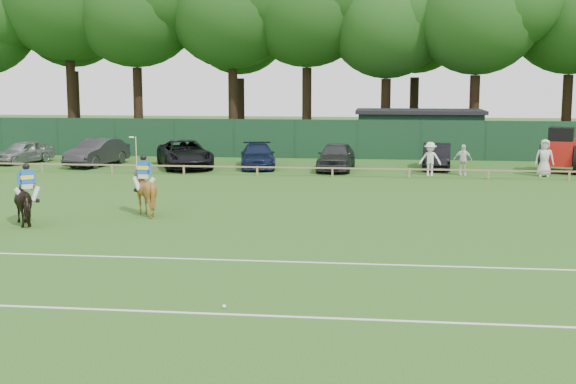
% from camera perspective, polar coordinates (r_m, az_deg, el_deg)
% --- Properties ---
extents(ground, '(160.00, 160.00, 0.00)m').
position_cam_1_polar(ground, '(22.94, -2.17, -4.54)').
color(ground, '#1E4C14').
rests_on(ground, ground).
extents(horse_dark, '(1.87, 2.06, 1.62)m').
position_cam_1_polar(horse_dark, '(28.70, -18.72, -0.69)').
color(horse_dark, black).
rests_on(horse_dark, ground).
extents(horse_chestnut, '(1.55, 1.71, 1.76)m').
position_cam_1_polar(horse_chestnut, '(29.60, -10.60, 0.02)').
color(horse_chestnut, brown).
rests_on(horse_chestnut, ground).
extents(sedan_silver, '(2.94, 4.39, 1.39)m').
position_cam_1_polar(sedan_silver, '(49.39, -19.02, 2.83)').
color(sedan_silver, '#9B9DA0').
rests_on(sedan_silver, ground).
extents(sedan_grey, '(2.63, 5.04, 1.58)m').
position_cam_1_polar(sedan_grey, '(46.74, -13.97, 2.87)').
color(sedan_grey, '#29282B').
rests_on(sedan_grey, ground).
extents(suv_black, '(4.70, 6.29, 1.59)m').
position_cam_1_polar(suv_black, '(44.65, -7.65, 2.80)').
color(suv_black, black).
rests_on(suv_black, ground).
extents(sedan_navy, '(2.74, 4.99, 1.37)m').
position_cam_1_polar(sedan_navy, '(44.31, -2.26, 2.68)').
color(sedan_navy, '#111A38').
rests_on(sedan_navy, ground).
extents(hatch_grey, '(2.11, 4.70, 1.57)m').
position_cam_1_polar(hatch_grey, '(43.15, 3.59, 2.65)').
color(hatch_grey, '#2D2D2F').
rests_on(hatch_grey, ground).
extents(estate_black, '(1.85, 4.48, 1.44)m').
position_cam_1_polar(estate_black, '(44.60, 10.96, 2.62)').
color(estate_black, black).
rests_on(estate_black, ground).
extents(spectator_left, '(1.23, 0.80, 1.78)m').
position_cam_1_polar(spectator_left, '(41.42, 10.49, 2.43)').
color(spectator_left, silver).
rests_on(spectator_left, ground).
extents(spectator_mid, '(0.98, 0.42, 1.65)m').
position_cam_1_polar(spectator_mid, '(41.86, 12.82, 2.33)').
color(spectator_mid, silver).
rests_on(spectator_mid, ground).
extents(spectator_right, '(1.00, 0.69, 1.96)m').
position_cam_1_polar(spectator_right, '(42.56, 18.47, 2.41)').
color(spectator_right, beige).
rests_on(spectator_right, ground).
extents(rider_dark, '(0.82, 0.69, 1.41)m').
position_cam_1_polar(rider_dark, '(28.58, -18.78, 0.75)').
color(rider_dark, silver).
rests_on(rider_dark, ground).
extents(rider_chestnut, '(0.94, 0.61, 2.05)m').
position_cam_1_polar(rider_chestnut, '(29.49, -10.65, 1.51)').
color(rider_chestnut, silver).
rests_on(rider_chestnut, ground).
extents(polo_ball, '(0.09, 0.09, 0.09)m').
position_cam_1_polar(polo_ball, '(17.63, -4.75, -8.44)').
color(polo_ball, silver).
rests_on(polo_ball, ground).
extents(pitch_lines, '(60.00, 5.10, 0.01)m').
position_cam_1_polar(pitch_lines, '(19.59, -3.81, -6.81)').
color(pitch_lines, silver).
rests_on(pitch_lines, ground).
extents(pitch_rail, '(62.10, 0.10, 0.50)m').
position_cam_1_polar(pitch_rail, '(40.49, 1.90, 1.79)').
color(pitch_rail, '#997F5B').
rests_on(pitch_rail, ground).
extents(perimeter_fence, '(92.08, 0.08, 2.50)m').
position_cam_1_polar(perimeter_fence, '(49.34, 2.85, 3.93)').
color(perimeter_fence, '#14351E').
rests_on(perimeter_fence, ground).
extents(utility_shed, '(8.40, 4.40, 3.04)m').
position_cam_1_polar(utility_shed, '(52.24, 9.69, 4.39)').
color(utility_shed, '#14331E').
rests_on(utility_shed, ground).
extents(tree_row, '(96.00, 12.00, 21.00)m').
position_cam_1_polar(tree_row, '(57.31, 5.43, 3.28)').
color(tree_row, '#26561C').
rests_on(tree_row, ground).
extents(tractor, '(2.73, 3.40, 2.49)m').
position_cam_1_polar(tractor, '(44.64, 19.55, 2.87)').
color(tractor, '#AA140F').
rests_on(tractor, ground).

